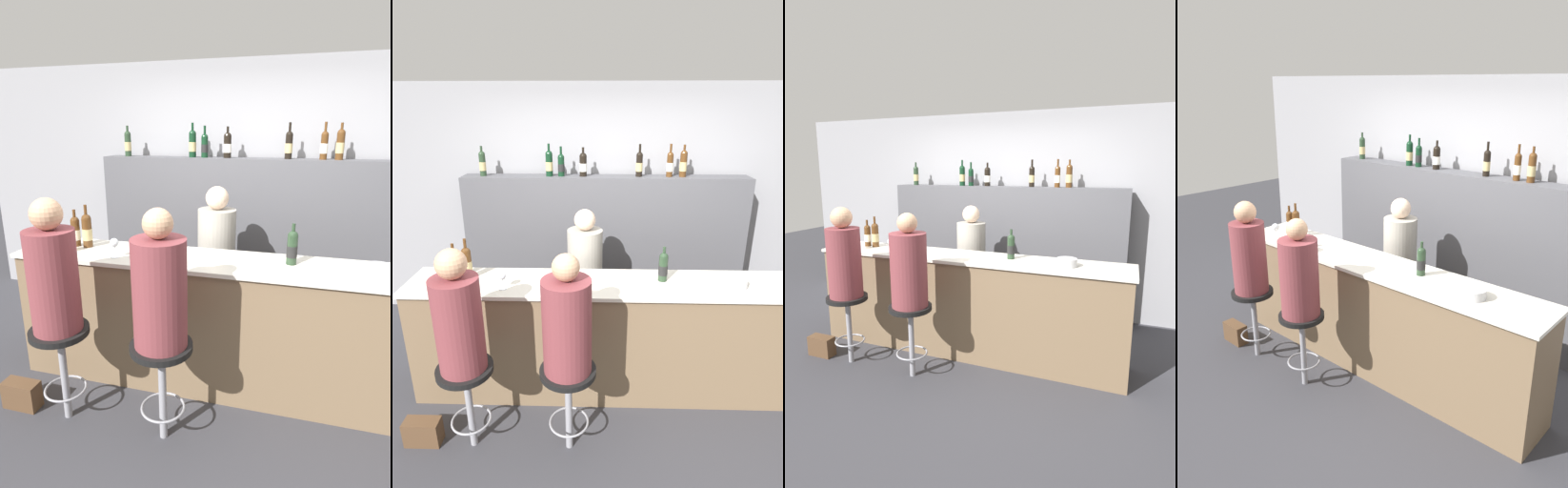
# 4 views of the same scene
# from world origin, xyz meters

# --- Properties ---
(ground_plane) EXTENTS (16.00, 16.00, 0.00)m
(ground_plane) POSITION_xyz_m (0.00, 0.00, 0.00)
(ground_plane) COLOR #333338
(wall_back) EXTENTS (6.40, 0.05, 2.60)m
(wall_back) POSITION_xyz_m (0.00, 1.71, 1.30)
(wall_back) COLOR gray
(wall_back) RESTS_ON ground_plane
(bar_counter) EXTENTS (3.22, 0.54, 1.02)m
(bar_counter) POSITION_xyz_m (0.00, 0.25, 0.51)
(bar_counter) COLOR brown
(bar_counter) RESTS_ON ground_plane
(back_bar_cabinet) EXTENTS (3.02, 0.28, 1.66)m
(back_bar_cabinet) POSITION_xyz_m (0.00, 1.48, 0.83)
(back_bar_cabinet) COLOR #4C4C51
(back_bar_cabinet) RESTS_ON ground_plane
(wine_bottle_counter_0) EXTENTS (0.07, 0.07, 0.30)m
(wine_bottle_counter_0) POSITION_xyz_m (-1.24, 0.31, 1.15)
(wine_bottle_counter_0) COLOR #4C2D14
(wine_bottle_counter_0) RESTS_ON bar_counter
(wine_bottle_counter_1) EXTENTS (0.08, 0.08, 0.34)m
(wine_bottle_counter_1) POSITION_xyz_m (-1.14, 0.31, 1.16)
(wine_bottle_counter_1) COLOR #4C2D14
(wine_bottle_counter_1) RESTS_ON bar_counter
(wine_bottle_counter_2) EXTENTS (0.07, 0.07, 0.29)m
(wine_bottle_counter_2) POSITION_xyz_m (0.45, 0.31, 1.15)
(wine_bottle_counter_2) COLOR #233823
(wine_bottle_counter_2) RESTS_ON bar_counter
(wine_bottle_backbar_0) EXTENTS (0.07, 0.07, 0.31)m
(wine_bottle_backbar_0) POSITION_xyz_m (-1.29, 1.48, 1.79)
(wine_bottle_backbar_0) COLOR #233823
(wine_bottle_backbar_0) RESTS_ON back_bar_cabinet
(wine_bottle_backbar_1) EXTENTS (0.07, 0.07, 0.33)m
(wine_bottle_backbar_1) POSITION_xyz_m (-0.59, 1.48, 1.80)
(wine_bottle_backbar_1) COLOR black
(wine_bottle_backbar_1) RESTS_ON back_bar_cabinet
(wine_bottle_backbar_2) EXTENTS (0.07, 0.07, 0.30)m
(wine_bottle_backbar_2) POSITION_xyz_m (-0.46, 1.48, 1.78)
(wine_bottle_backbar_2) COLOR black
(wine_bottle_backbar_2) RESTS_ON back_bar_cabinet
(wine_bottle_backbar_3) EXTENTS (0.08, 0.08, 0.30)m
(wine_bottle_backbar_3) POSITION_xyz_m (-0.23, 1.48, 1.79)
(wine_bottle_backbar_3) COLOR black
(wine_bottle_backbar_3) RESTS_ON back_bar_cabinet
(wine_bottle_backbar_4) EXTENTS (0.07, 0.07, 0.33)m
(wine_bottle_backbar_4) POSITION_xyz_m (0.35, 1.48, 1.80)
(wine_bottle_backbar_4) COLOR black
(wine_bottle_backbar_4) RESTS_ON back_bar_cabinet
(wine_bottle_backbar_5) EXTENTS (0.07, 0.07, 0.33)m
(wine_bottle_backbar_5) POSITION_xyz_m (0.66, 1.48, 1.80)
(wine_bottle_backbar_5) COLOR #4C2D14
(wine_bottle_backbar_5) RESTS_ON back_bar_cabinet
(wine_bottle_backbar_6) EXTENTS (0.07, 0.07, 0.33)m
(wine_bottle_backbar_6) POSITION_xyz_m (0.80, 1.48, 1.80)
(wine_bottle_backbar_6) COLOR #4C2D14
(wine_bottle_backbar_6) RESTS_ON back_bar_cabinet
(wine_glass_0) EXTENTS (0.08, 0.08, 0.15)m
(wine_glass_0) POSITION_xyz_m (-1.24, 0.12, 1.13)
(wine_glass_0) COLOR silver
(wine_glass_0) RESTS_ON bar_counter
(wine_glass_1) EXTENTS (0.07, 0.07, 0.14)m
(wine_glass_1) POSITION_xyz_m (-0.80, 0.12, 1.13)
(wine_glass_1) COLOR silver
(wine_glass_1) RESTS_ON bar_counter
(metal_bowl) EXTENTS (0.18, 0.18, 0.07)m
(metal_bowl) POSITION_xyz_m (1.01, 0.21, 1.06)
(metal_bowl) COLOR #B7B7BC
(metal_bowl) RESTS_ON bar_counter
(tasting_menu) EXTENTS (0.21, 0.30, 0.00)m
(tasting_menu) POSITION_xyz_m (0.29, 0.15, 1.03)
(tasting_menu) COLOR white
(tasting_menu) RESTS_ON bar_counter
(bar_stool_left) EXTENTS (0.39, 0.39, 0.68)m
(bar_stool_left) POSITION_xyz_m (-0.97, -0.39, 0.54)
(bar_stool_left) COLOR gray
(bar_stool_left) RESTS_ON ground_plane
(guest_seated_left) EXTENTS (0.31, 0.31, 0.86)m
(guest_seated_left) POSITION_xyz_m (-0.97, -0.39, 1.06)
(guest_seated_left) COLOR brown
(guest_seated_left) RESTS_ON bar_stool_left
(bar_stool_right) EXTENTS (0.39, 0.39, 0.68)m
(bar_stool_right) POSITION_xyz_m (-0.27, -0.39, 0.54)
(bar_stool_right) COLOR gray
(bar_stool_right) RESTS_ON ground_plane
(guest_seated_right) EXTENTS (0.32, 0.32, 0.83)m
(guest_seated_right) POSITION_xyz_m (-0.27, -0.39, 1.04)
(guest_seated_right) COLOR brown
(guest_seated_right) RESTS_ON bar_stool_right
(bartender) EXTENTS (0.33, 0.33, 1.47)m
(bartender) POSITION_xyz_m (-0.19, 0.85, 0.68)
(bartender) COLOR gray
(bartender) RESTS_ON ground_plane
(handbag) EXTENTS (0.26, 0.12, 0.20)m
(handbag) POSITION_xyz_m (-1.35, -0.39, 0.10)
(handbag) COLOR #513823
(handbag) RESTS_ON ground_plane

